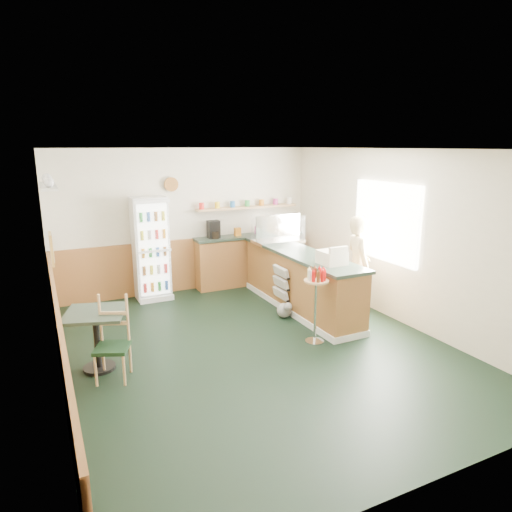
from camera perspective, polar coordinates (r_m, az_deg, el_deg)
ground at (r=6.49m, az=-0.04°, el=-11.34°), size 6.00×6.00×0.00m
room_envelope at (r=6.58m, az=-4.59°, el=2.93°), size 5.04×6.02×2.72m
service_counter at (r=7.82m, az=5.48°, el=-3.39°), size 0.68×3.01×1.01m
back_counter at (r=9.19m, az=-0.93°, el=-0.16°), size 2.24×0.42×1.69m
drinks_fridge at (r=8.43m, az=-12.97°, el=0.89°), size 0.61×0.53×1.86m
display_case at (r=8.29m, az=2.79°, el=3.36°), size 0.89×0.47×0.51m
cash_register at (r=6.92m, az=9.46°, el=-0.18°), size 0.36×0.38×0.20m
shopkeeper at (r=7.59m, az=12.62°, el=-1.26°), size 0.52×0.64×1.66m
condiment_stand at (r=6.44m, az=7.52°, el=-4.55°), size 0.35×0.35×1.08m
newspaper_rack at (r=7.65m, az=3.13°, el=-3.41°), size 0.09×0.47×0.55m
cafe_table at (r=6.03m, az=-19.35°, el=-8.62°), size 0.87×0.87×0.77m
cafe_chair at (r=5.80m, az=-17.75°, el=-9.44°), size 0.50×0.50×1.02m
dog_doorstop at (r=7.50m, az=3.62°, el=-6.72°), size 0.24×0.31×0.29m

